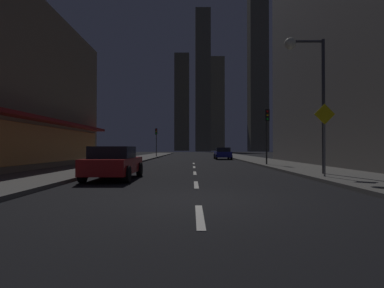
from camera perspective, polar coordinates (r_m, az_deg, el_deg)
ground_plane at (r=40.12m, az=-0.04°, el=-2.82°), size 78.00×136.00×0.10m
sidewalk_right at (r=40.75m, az=9.86°, el=-2.60°), size 4.00×76.00×0.15m
sidewalk_left at (r=40.70m, az=-9.95°, el=-2.60°), size 4.00×76.00×0.15m
lane_marking_center at (r=16.55m, az=0.28°, el=-5.53°), size 0.16×23.00×0.01m
building_apartment_right at (r=29.48m, az=30.93°, el=16.26°), size 11.00×20.00×19.92m
skyscraper_distant_tall at (r=158.29m, az=-2.18°, el=7.83°), size 7.58×6.83×50.15m
skyscraper_distant_mid at (r=125.63m, az=1.81°, el=11.89°), size 6.12×5.51×57.83m
skyscraper_distant_short at (r=163.09m, az=4.29°, el=7.47°), size 8.54×7.98×49.56m
skyscraper_distant_slender at (r=128.61m, az=12.06°, el=14.07°), size 7.25×7.53×68.57m
car_parked_near at (r=13.72m, az=-14.83°, el=-3.41°), size 1.98×4.24×1.45m
car_parked_far at (r=37.07m, az=5.55°, el=-1.76°), size 1.98×4.24×1.45m
fire_hydrant_far_left at (r=28.15m, az=-12.05°, el=-2.64°), size 0.42×0.30×0.65m
traffic_light_near_right at (r=23.48m, az=13.71°, el=3.68°), size 0.32×0.48×4.20m
traffic_light_far_left at (r=45.34m, az=-7.03°, el=1.52°), size 0.32×0.48×4.20m
street_lamp_right at (r=15.98m, az=20.53°, el=12.62°), size 1.96×0.56×6.58m
pedestrian_crossing_sign at (r=14.30m, az=23.49°, el=1.85°), size 0.91×0.08×3.15m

